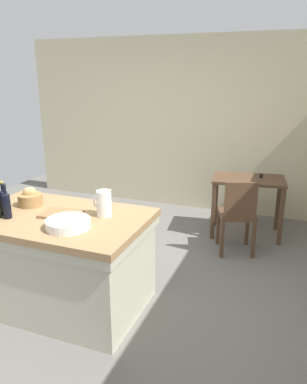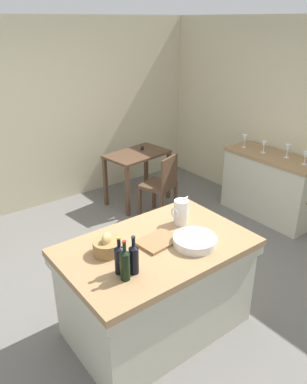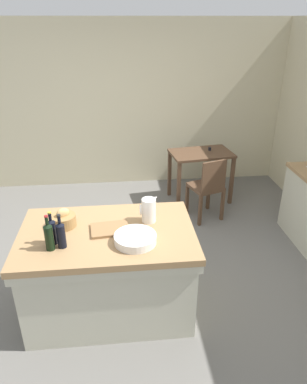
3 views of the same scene
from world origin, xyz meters
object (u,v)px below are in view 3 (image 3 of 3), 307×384
at_px(writing_desk, 201,160).
at_px(wine_bottle_dark, 61,234).
at_px(wooden_chair, 208,187).
at_px(pitcher, 149,210).
at_px(bread_basket, 64,220).
at_px(wine_bottle_amber, 52,231).
at_px(island_table, 109,268).
at_px(wash_bowl, 135,239).
at_px(cutting_board, 110,229).
at_px(wine_bottle_green, 49,236).

distance_m(writing_desk, wine_bottle_dark, 2.98).
relative_size(wooden_chair, pitcher, 3.39).
bearing_deg(bread_basket, writing_desk, 49.97).
height_order(writing_desk, wine_bottle_dark, wine_bottle_dark).
distance_m(pitcher, wine_bottle_amber, 0.87).
xyz_separation_m(wooden_chair, wine_bottle_amber, (-1.77, -1.74, 0.49)).
xyz_separation_m(island_table, wine_bottle_dark, (-0.36, -0.20, 0.52)).
bearing_deg(wine_bottle_dark, wash_bowl, 0.34).
relative_size(cutting_board, wine_bottle_green, 1.07).
distance_m(writing_desk, wooden_chair, 0.63).
height_order(writing_desk, wine_bottle_green, wine_bottle_green).
bearing_deg(writing_desk, wooden_chair, -92.89).
distance_m(island_table, wine_bottle_dark, 0.67).
distance_m(wooden_chair, wine_bottle_amber, 2.53).
bearing_deg(writing_desk, pitcher, -115.22).
height_order(wash_bowl, bread_basket, bread_basket).
bearing_deg(wine_bottle_amber, pitcher, 18.67).
xyz_separation_m(writing_desk, wine_bottle_green, (-1.81, -2.43, 0.35)).
height_order(cutting_board, wine_bottle_dark, wine_bottle_dark).
distance_m(wooden_chair, wine_bottle_dark, 2.52).
xyz_separation_m(pitcher, wash_bowl, (-0.14, -0.34, -0.08)).
xyz_separation_m(wash_bowl, wine_bottle_amber, (-0.68, 0.06, 0.08)).
bearing_deg(island_table, wine_bottle_amber, -162.99).
relative_size(writing_desk, wooden_chair, 1.06).
relative_size(writing_desk, wine_bottle_dark, 3.19).
xyz_separation_m(wooden_chair, cutting_board, (-1.30, -1.58, 0.39)).
bearing_deg(cutting_board, wine_bottle_amber, -161.98).
height_order(wash_bowl, wine_bottle_amber, wine_bottle_amber).
height_order(island_table, cutting_board, cutting_board).
height_order(pitcher, wine_bottle_green, wine_bottle_green).
relative_size(writing_desk, cutting_board, 2.89).
bearing_deg(wooden_chair, wine_bottle_green, -134.30).
height_order(bread_basket, wine_bottle_amber, wine_bottle_amber).
height_order(island_table, wooden_chair, wooden_chair).
distance_m(cutting_board, wine_bottle_amber, 0.51).
height_order(island_table, wine_bottle_amber, wine_bottle_amber).
height_order(wooden_chair, wash_bowl, wash_bowl).
bearing_deg(wash_bowl, writing_desk, 65.09).
distance_m(writing_desk, wine_bottle_green, 3.05).
bearing_deg(wine_bottle_amber, cutting_board, 18.02).
distance_m(wash_bowl, wine_bottle_amber, 0.69).
bearing_deg(wine_bottle_dark, island_table, 28.69).
bearing_deg(wooden_chair, wine_bottle_amber, -135.52).
xyz_separation_m(wash_bowl, bread_basket, (-0.63, 0.33, 0.03)).
bearing_deg(wine_bottle_green, bread_basket, 79.61).
relative_size(pitcher, cutting_board, 0.80).
bearing_deg(wash_bowl, cutting_board, 135.26).
height_order(writing_desk, pitcher, pitcher).
relative_size(wine_bottle_dark, wine_bottle_amber, 1.02).
bearing_deg(bread_basket, wine_bottle_dark, -85.47).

